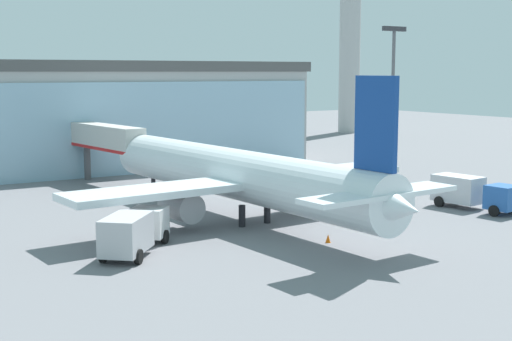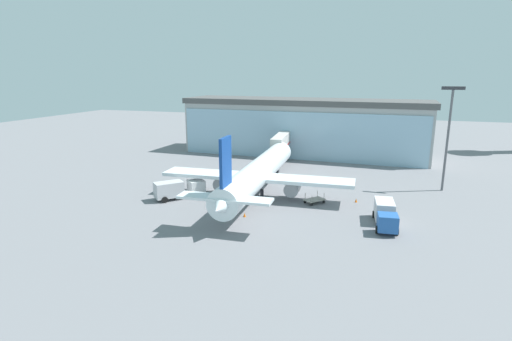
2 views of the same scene
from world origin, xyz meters
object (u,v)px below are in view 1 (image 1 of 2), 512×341
object	(u,v)px
fuel_truck	(472,192)
safety_cone_wingtip	(369,196)
catering_truck	(134,230)
control_tower	(350,12)
baggage_cart	(336,204)
apron_light_mast	(393,86)
jet_bridge	(106,139)
safety_cone_nose	(328,239)
airplane	(239,175)

from	to	relation	value
fuel_truck	safety_cone_wingtip	distance (m)	9.04
catering_truck	control_tower	bearing A→B (deg)	-5.54
catering_truck	baggage_cart	size ratio (longest dim) A/B	2.15
apron_light_mast	baggage_cart	world-z (taller)	apron_light_mast
baggage_cart	fuel_truck	bearing A→B (deg)	98.51
apron_light_mast	safety_cone_wingtip	size ratio (longest dim) A/B	29.13
jet_bridge	catering_truck	distance (m)	28.20
baggage_cart	safety_cone_wingtip	world-z (taller)	baggage_cart
control_tower	catering_truck	bearing A→B (deg)	-138.91
apron_light_mast	safety_cone_nose	xyz separation A→B (m)	(-25.62, -20.69, -9.42)
control_tower	safety_cone_wingtip	size ratio (longest dim) A/B	67.72
safety_cone_wingtip	baggage_cart	bearing A→B (deg)	-158.16
baggage_cart	safety_cone_nose	distance (m)	11.23
catering_truck	jet_bridge	bearing A→B (deg)	25.15
jet_bridge	safety_cone_nose	distance (m)	31.51
apron_light_mast	baggage_cart	size ratio (longest dim) A/B	5.05
jet_bridge	safety_cone_nose	size ratio (longest dim) A/B	22.23
baggage_cart	safety_cone_wingtip	size ratio (longest dim) A/B	5.77
control_tower	jet_bridge	bearing A→B (deg)	-150.71
airplane	safety_cone_nose	world-z (taller)	airplane
apron_light_mast	airplane	distance (m)	29.74
apron_light_mast	fuel_truck	world-z (taller)	apron_light_mast
airplane	safety_cone_wingtip	bearing A→B (deg)	-87.71
control_tower	catering_truck	world-z (taller)	control_tower
jet_bridge	safety_cone_wingtip	world-z (taller)	jet_bridge
jet_bridge	apron_light_mast	xyz separation A→B (m)	(28.74, -10.36, 5.08)
fuel_truck	apron_light_mast	bearing A→B (deg)	149.43
catering_truck	airplane	bearing A→B (deg)	-22.25
catering_truck	safety_cone_wingtip	xyz separation A→B (m)	(25.06, 6.07, -1.19)
fuel_truck	safety_cone_nose	world-z (taller)	fuel_truck
catering_truck	safety_cone_wingtip	bearing A→B (deg)	-33.01
baggage_cart	jet_bridge	bearing A→B (deg)	-114.82
jet_bridge	baggage_cart	size ratio (longest dim) A/B	3.85
catering_truck	safety_cone_nose	world-z (taller)	catering_truck
fuel_truck	baggage_cart	distance (m)	11.18
jet_bridge	apron_light_mast	world-z (taller)	apron_light_mast
catering_truck	apron_light_mast	bearing A→B (deg)	-23.20
safety_cone_nose	apron_light_mast	bearing A→B (deg)	38.92
apron_light_mast	fuel_truck	size ratio (longest dim) A/B	2.14
jet_bridge	catering_truck	xyz separation A→B (m)	(-8.76, -26.61, -3.15)
fuel_truck	safety_cone_wingtip	xyz separation A→B (m)	(-3.90, 8.06, -1.19)
apron_light_mast	jet_bridge	bearing A→B (deg)	160.17
airplane	safety_cone_wingtip	distance (m)	14.71
apron_light_mast	safety_cone_wingtip	distance (m)	18.63
jet_bridge	fuel_truck	world-z (taller)	jet_bridge
control_tower	fuel_truck	distance (m)	77.67
catering_truck	safety_cone_nose	size ratio (longest dim) A/B	12.39
apron_light_mast	fuel_truck	bearing A→B (deg)	-115.06
airplane	control_tower	bearing A→B (deg)	-49.03
airplane	baggage_cart	world-z (taller)	airplane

